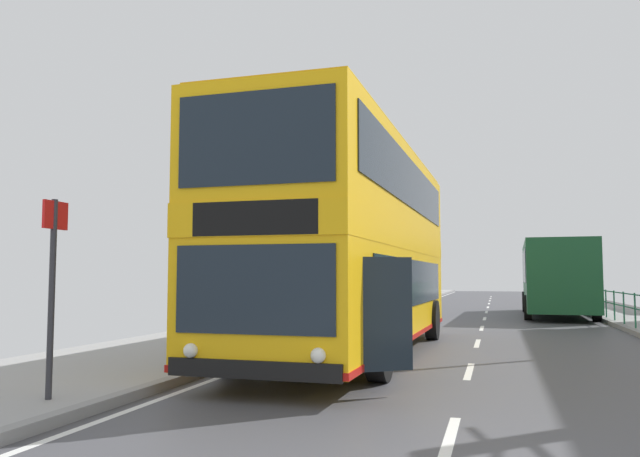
% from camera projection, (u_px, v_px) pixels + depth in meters
% --- Properties ---
extents(double_decker_bus_main, '(3.29, 11.30, 4.46)m').
position_uv_depth(double_decker_bus_main, '(354.00, 246.00, 13.61)').
color(double_decker_bus_main, '#F4B20F').
rests_on(double_decker_bus_main, ground).
extents(background_bus_far_lane, '(2.90, 9.77, 3.08)m').
position_uv_depth(background_bus_far_lane, '(556.00, 276.00, 26.71)').
color(background_bus_far_lane, '#19512D').
rests_on(background_bus_far_lane, ground).
extents(bus_stop_sign_near, '(0.08, 0.44, 2.51)m').
position_uv_depth(bus_stop_sign_near, '(53.00, 274.00, 7.90)').
color(bus_stop_sign_near, '#2D2D33').
rests_on(bus_stop_sign_near, ground).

